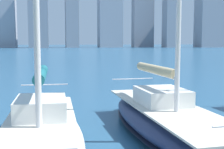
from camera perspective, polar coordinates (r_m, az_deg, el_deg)
The scene contains 3 objects.
city_skyline at distance 163.95m, azimuth -9.97°, elevation 11.64°, with size 174.65×21.45×45.44m.
sailboat_tan at distance 10.89m, azimuth 10.05°, elevation -7.81°, with size 2.95×9.13×11.97m.
sailboat_teal at distance 8.91m, azimuth -12.89°, elevation -10.79°, with size 2.48×8.22×11.41m.
Camera 1 is at (1.89, 2.35, 3.21)m, focal length 50.00 mm.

